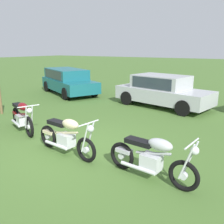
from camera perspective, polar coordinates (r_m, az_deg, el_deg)
ground_plane at (r=6.72m, az=-8.84°, el=-8.51°), size 120.00×120.00×0.00m
motorcycle_maroon at (r=8.38m, az=-20.19°, el=-1.01°), size 1.94×1.01×1.02m
motorcycle_cream at (r=6.27m, az=-10.61°, el=-5.56°), size 2.05×0.64×1.02m
motorcycle_silver at (r=5.10m, az=9.15°, el=-10.46°), size 2.05×0.64×1.02m
car_teal at (r=14.72m, az=-10.29°, el=7.48°), size 4.76×3.45×1.43m
car_silver at (r=11.42m, az=11.56°, el=5.19°), size 4.55×2.52×1.43m
fence_post_wooden at (r=10.91m, az=-24.55°, el=2.78°), size 0.10×0.10×1.24m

